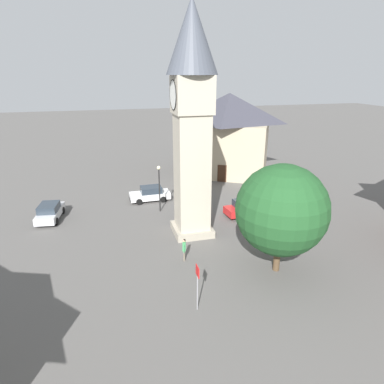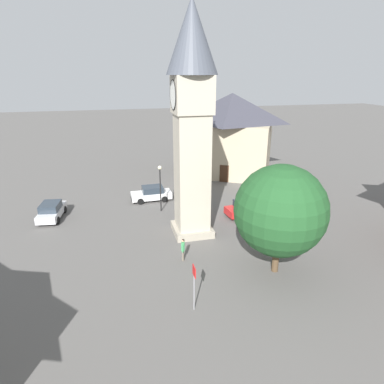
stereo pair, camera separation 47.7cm
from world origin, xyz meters
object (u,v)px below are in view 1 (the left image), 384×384
tree (282,210)px  road_sign (197,281)px  clock_tower (192,106)px  car_red_corner (150,194)px  car_blue_kerb (50,212)px  building_shop_left (228,134)px  car_silver_kerb (247,208)px  pedestrian (184,248)px  lamp_post (159,181)px

tree → road_sign: tree is taller
clock_tower → car_red_corner: bearing=-164.4°
car_blue_kerb → car_red_corner: (-2.32, 9.43, 0.00)m
building_shop_left → road_sign: (25.02, -11.24, -3.32)m
tree → car_silver_kerb: bearing=168.7°
car_blue_kerb → tree: tree is taller
car_blue_kerb → pedestrian: 14.14m
car_blue_kerb → tree: (12.74, 15.74, 3.63)m
pedestrian → building_shop_left: 22.87m
car_blue_kerb → car_silver_kerb: (3.75, 17.54, 0.00)m
car_red_corner → tree: (15.06, 6.30, 3.63)m
car_red_corner → building_shop_left: bearing=123.5°
car_blue_kerb → road_sign: bearing=32.0°
clock_tower → tree: (6.89, 4.02, -5.90)m
tree → building_shop_left: size_ratio=0.57×
car_red_corner → car_silver_kerb: bearing=53.2°
car_silver_kerb → building_shop_left: bearing=166.7°
tree → clock_tower: bearing=-149.7°
car_red_corner → pedestrian: pedestrian is taller
road_sign → building_shop_left: bearing=155.8°
lamp_post → tree: bearing=25.7°
tree → car_red_corner: bearing=-157.3°
pedestrian → lamp_post: bearing=-179.4°
car_red_corner → pedestrian: bearing=2.8°
car_silver_kerb → car_blue_kerb: bearing=-102.1°
car_blue_kerb → car_silver_kerb: bearing=77.9°
road_sign → car_red_corner: bearing=-179.8°
tree → building_shop_left: (-22.56, 5.00, 0.82)m
clock_tower → pedestrian: size_ratio=10.46×
car_red_corner → road_sign: 17.56m
building_shop_left → road_sign: 27.63m
clock_tower → lamp_post: (-5.17, -1.78, -7.24)m
pedestrian → clock_tower: bearing=157.8°
car_blue_kerb → car_red_corner: size_ratio=1.04×
clock_tower → car_red_corner: (-8.17, -2.28, -9.53)m
road_sign → car_silver_kerb: bearing=145.0°
clock_tower → road_sign: clock_tower is taller
car_blue_kerb → car_red_corner: same height
car_silver_kerb → road_sign: size_ratio=1.53×
clock_tower → lamp_post: clock_tower is taller
clock_tower → car_blue_kerb: clock_tower is taller
clock_tower → pedestrian: clock_tower is taller
car_red_corner → lamp_post: (3.00, 0.50, 2.30)m
car_red_corner → lamp_post: lamp_post is taller
building_shop_left → car_silver_kerb: bearing=-13.3°
car_blue_kerb → clock_tower: bearing=63.5°
car_red_corner → tree: size_ratio=0.57×
tree → car_blue_kerb: bearing=-129.0°
car_silver_kerb → pedestrian: size_ratio=2.53×
pedestrian → road_sign: road_sign is taller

